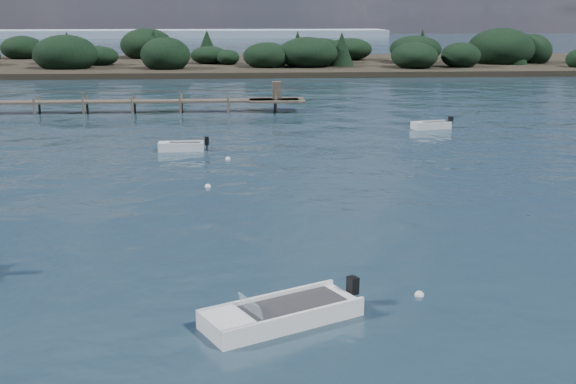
{
  "coord_description": "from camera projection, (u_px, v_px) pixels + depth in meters",
  "views": [
    {
      "loc": [
        0.52,
        -17.58,
        9.03
      ],
      "look_at": [
        2.69,
        14.0,
        1.0
      ],
      "focal_mm": 45.0,
      "sensor_mm": 36.0,
      "label": 1
    }
  ],
  "objects": [
    {
      "name": "ground",
      "position": [
        234.0,
        96.0,
        77.21
      ],
      "size": [
        400.0,
        400.0,
        0.0
      ],
      "primitive_type": "plane",
      "color": "#142530",
      "rests_on": "ground"
    },
    {
      "name": "tender_far_white",
      "position": [
        181.0,
        148.0,
        47.5
      ],
      "size": [
        3.31,
        1.24,
        1.13
      ],
      "color": "silver",
      "rests_on": "ground"
    },
    {
      "name": "tender_far_grey_b",
      "position": [
        431.0,
        127.0,
        56.13
      ],
      "size": [
        3.4,
        1.8,
        1.14
      ],
      "color": "#B7BCBF",
      "rests_on": "ground"
    },
    {
      "name": "dinghy_mid_white_a",
      "position": [
        281.0,
        317.0,
        21.44
      ],
      "size": [
        5.04,
        3.74,
        1.2
      ],
      "color": "silver",
      "rests_on": "ground"
    },
    {
      "name": "buoy_b",
      "position": [
        419.0,
        296.0,
        23.44
      ],
      "size": [
        0.32,
        0.32,
        0.32
      ],
      "primitive_type": "sphere",
      "color": "silver",
      "rests_on": "ground"
    },
    {
      "name": "buoy_e",
      "position": [
        228.0,
        159.0,
        44.8
      ],
      "size": [
        0.32,
        0.32,
        0.32
      ],
      "primitive_type": "sphere",
      "color": "silver",
      "rests_on": "ground"
    },
    {
      "name": "buoy_extra_a",
      "position": [
        208.0,
        187.0,
        37.8
      ],
      "size": [
        0.32,
        0.32,
        0.32
      ],
      "primitive_type": "sphere",
      "color": "silver",
      "rests_on": "ground"
    },
    {
      "name": "far_headland",
      "position": [
        389.0,
        54.0,
        117.07
      ],
      "size": [
        190.0,
        40.0,
        5.8
      ],
      "color": "black",
      "rests_on": "ground"
    }
  ]
}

